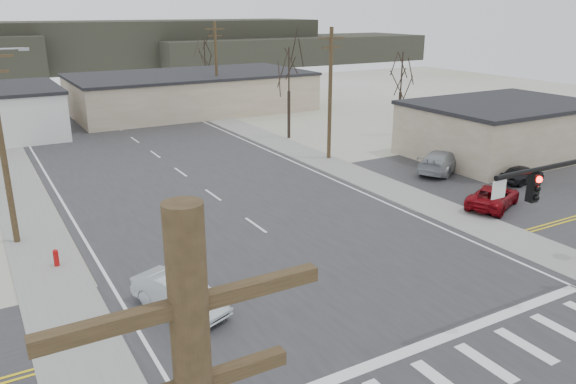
% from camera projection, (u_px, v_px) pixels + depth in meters
% --- Properties ---
extents(ground, '(140.00, 140.00, 0.00)m').
position_uv_depth(ground, '(340.00, 286.00, 23.99)').
color(ground, silver).
rests_on(ground, ground).
extents(main_road, '(18.00, 110.00, 0.05)m').
position_uv_depth(main_road, '(207.00, 191.00, 36.33)').
color(main_road, '#27272A').
rests_on(main_road, ground).
extents(cross_road, '(90.00, 10.00, 0.04)m').
position_uv_depth(cross_road, '(340.00, 285.00, 23.98)').
color(cross_road, '#27272A').
rests_on(cross_road, ground).
extents(parking_lot, '(18.00, 20.00, 0.03)m').
position_uv_depth(parking_lot, '(529.00, 181.00, 38.41)').
color(parking_lot, '#27272A').
rests_on(parking_lot, ground).
extents(sidewalk_left, '(3.00, 90.00, 0.06)m').
position_uv_depth(sidewalk_left, '(20.00, 196.00, 35.41)').
color(sidewalk_left, gray).
rests_on(sidewalk_left, ground).
extents(sidewalk_right, '(3.00, 90.00, 0.06)m').
position_uv_depth(sidewalk_right, '(306.00, 154.00, 45.47)').
color(sidewalk_right, gray).
rests_on(sidewalk_right, ground).
extents(fire_hydrant, '(0.24, 0.24, 0.87)m').
position_uv_depth(fire_hydrant, '(56.00, 258.00, 25.59)').
color(fire_hydrant, '#A50C0C').
rests_on(fire_hydrant, ground).
extents(building_right_far, '(26.30, 14.30, 4.30)m').
position_uv_depth(building_right_far, '(192.00, 92.00, 64.28)').
color(building_right_far, '#BFA892').
rests_on(building_right_far, ground).
extents(building_lot, '(14.30, 10.30, 4.30)m').
position_uv_depth(building_lot, '(502.00, 129.00, 44.58)').
color(building_lot, '#BFA892').
rests_on(building_lot, ground).
extents(upole_left_b, '(2.20, 0.30, 10.00)m').
position_uv_depth(upole_left_b, '(1.00, 142.00, 26.78)').
color(upole_left_b, '#4E3B24').
rests_on(upole_left_b, ground).
extents(upole_right_a, '(2.20, 0.30, 10.00)m').
position_uv_depth(upole_right_a, '(330.00, 92.00, 42.63)').
color(upole_right_a, '#4E3B24').
rests_on(upole_right_a, ground).
extents(upole_right_b, '(2.20, 0.30, 10.00)m').
position_uv_depth(upole_right_b, '(216.00, 67.00, 60.74)').
color(upole_right_b, '#4E3B24').
rests_on(upole_right_b, ground).
extents(streetlight_main, '(2.40, 0.25, 9.00)m').
position_uv_depth(streetlight_main, '(1.00, 111.00, 35.39)').
color(streetlight_main, gray).
rests_on(streetlight_main, ground).
extents(tree_right_mid, '(3.74, 3.74, 8.33)m').
position_uv_depth(tree_right_mid, '(289.00, 72.00, 49.47)').
color(tree_right_mid, '#2D231B').
rests_on(tree_right_mid, ground).
extents(tree_right_far, '(3.52, 3.52, 7.84)m').
position_uv_depth(tree_right_far, '(205.00, 55.00, 72.17)').
color(tree_right_far, '#2D231B').
rests_on(tree_right_far, ground).
extents(tree_lot, '(3.52, 3.52, 7.84)m').
position_uv_depth(tree_lot, '(402.00, 74.00, 50.80)').
color(tree_lot, '#2D231B').
rests_on(tree_lot, ground).
extents(hill_center, '(80.00, 18.00, 9.00)m').
position_uv_depth(hill_center, '(120.00, 45.00, 108.73)').
color(hill_center, '#333026').
rests_on(hill_center, ground).
extents(hill_right, '(60.00, 18.00, 5.50)m').
position_uv_depth(hill_right, '(291.00, 50.00, 120.95)').
color(hill_right, '#333026').
rests_on(hill_right, ground).
extents(sedan_crossing, '(2.98, 4.56, 1.42)m').
position_uv_depth(sedan_crossing, '(180.00, 293.00, 21.76)').
color(sedan_crossing, '#B2BABE').
rests_on(sedan_crossing, main_road).
extents(car_far_a, '(3.35, 4.86, 1.31)m').
position_uv_depth(car_far_a, '(101.00, 110.00, 61.16)').
color(car_far_a, black).
rests_on(car_far_a, main_road).
extents(car_far_b, '(2.13, 4.47, 1.48)m').
position_uv_depth(car_far_b, '(67.00, 96.00, 70.91)').
color(car_far_b, black).
rests_on(car_far_b, main_road).
extents(car_parked_red, '(5.07, 3.79, 1.28)m').
position_uv_depth(car_parked_red, '(493.00, 197.00, 33.20)').
color(car_parked_red, maroon).
rests_on(car_parked_red, parking_lot).
extents(car_parked_dark_a, '(3.64, 1.69, 1.21)m').
position_uv_depth(car_parked_dark_a, '(522.00, 174.00, 37.85)').
color(car_parked_dark_a, black).
rests_on(car_parked_dark_a, parking_lot).
extents(car_parked_silver, '(5.73, 4.37, 1.55)m').
position_uv_depth(car_parked_silver, '(441.00, 161.00, 40.34)').
color(car_parked_silver, gray).
rests_on(car_parked_silver, parking_lot).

